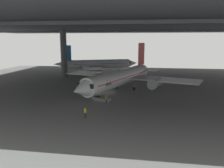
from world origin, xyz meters
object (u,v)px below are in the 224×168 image
object	(u,v)px
airplane_main	(121,77)
crew_worker_near_nose	(85,112)
boarding_stairs	(102,97)
airplane_distant	(96,64)
crew_worker_by_stairs	(106,99)

from	to	relation	value
airplane_main	crew_worker_near_nose	world-z (taller)	airplane_main
boarding_stairs	crew_worker_near_nose	distance (m)	11.28
airplane_main	boarding_stairs	xyz separation A→B (m)	(-3.01, -10.20, -2.80)
airplane_distant	crew_worker_by_stairs	bearing A→B (deg)	-74.91
crew_worker_by_stairs	airplane_distant	xyz separation A→B (m)	(-12.19, 45.20, 2.36)
boarding_stairs	crew_worker_by_stairs	world-z (taller)	boarding_stairs
crew_worker_near_nose	airplane_distant	bearing A→B (deg)	100.73
airplane_main	crew_worker_near_nose	size ratio (longest dim) A/B	21.08
crew_worker_near_nose	crew_worker_by_stairs	distance (m)	9.67
airplane_main	crew_worker_near_nose	distance (m)	21.90
airplane_distant	crew_worker_near_nose	bearing A→B (deg)	-79.27
airplane_main	crew_worker_near_nose	bearing A→B (deg)	-99.37
airplane_main	boarding_stairs	bearing A→B (deg)	-106.44
airplane_main	crew_worker_by_stairs	world-z (taller)	airplane_main
crew_worker_by_stairs	crew_worker_near_nose	bearing A→B (deg)	-100.85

